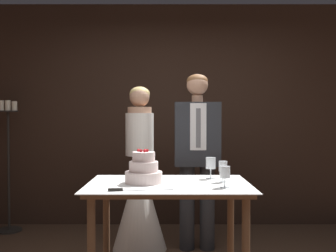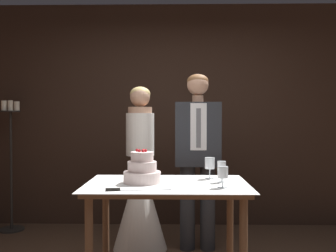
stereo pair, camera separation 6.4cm
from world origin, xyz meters
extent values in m
cube|color=black|center=(0.00, 2.09, 1.34)|extent=(5.31, 0.12, 2.69)
cylinder|color=brown|center=(-0.60, 0.58, 0.39)|extent=(0.06, 0.06, 0.78)
cylinder|color=brown|center=(0.44, 0.58, 0.39)|extent=(0.06, 0.06, 0.78)
cube|color=brown|center=(-0.08, 0.27, 0.80)|extent=(1.16, 0.74, 0.03)
cube|color=white|center=(-0.08, 0.27, 0.82)|extent=(1.22, 0.80, 0.01)
cylinder|color=beige|center=(-0.27, 0.29, 0.87)|extent=(0.28, 0.28, 0.09)
cylinder|color=beige|center=(-0.27, 0.29, 0.95)|extent=(0.22, 0.22, 0.08)
cylinder|color=beige|center=(-0.27, 0.29, 1.02)|extent=(0.17, 0.17, 0.07)
sphere|color=red|center=(-0.24, 0.29, 1.07)|extent=(0.02, 0.02, 0.02)
sphere|color=red|center=(-0.26, 0.30, 1.07)|extent=(0.02, 0.02, 0.02)
sphere|color=red|center=(-0.31, 0.32, 1.07)|extent=(0.02, 0.02, 0.02)
sphere|color=red|center=(-0.29, 0.27, 1.07)|extent=(0.02, 0.02, 0.02)
sphere|color=red|center=(-0.26, 0.26, 1.07)|extent=(0.02, 0.02, 0.02)
cube|color=silver|center=(-0.22, 0.01, 0.82)|extent=(0.35, 0.07, 0.00)
cylinder|color=black|center=(-0.44, -0.03, 0.83)|extent=(0.10, 0.04, 0.02)
cylinder|color=silver|center=(0.34, 0.33, 0.82)|extent=(0.06, 0.06, 0.00)
cylinder|color=silver|center=(0.34, 0.33, 0.87)|extent=(0.01, 0.01, 0.08)
cylinder|color=silver|center=(0.34, 0.33, 0.95)|extent=(0.06, 0.06, 0.08)
cylinder|color=maroon|center=(0.34, 0.33, 0.92)|extent=(0.05, 0.05, 0.03)
cylinder|color=silver|center=(0.32, 0.11, 0.82)|extent=(0.07, 0.07, 0.00)
cylinder|color=silver|center=(0.32, 0.11, 0.86)|extent=(0.01, 0.01, 0.07)
cylinder|color=silver|center=(0.32, 0.11, 0.93)|extent=(0.08, 0.08, 0.08)
cylinder|color=maroon|center=(0.32, 0.11, 0.91)|extent=(0.06, 0.06, 0.03)
cylinder|color=silver|center=(0.26, 0.49, 0.82)|extent=(0.08, 0.08, 0.00)
cylinder|color=silver|center=(0.26, 0.49, 0.86)|extent=(0.01, 0.01, 0.08)
cylinder|color=silver|center=(0.26, 0.49, 0.95)|extent=(0.08, 0.08, 0.09)
cone|color=white|center=(-0.36, 1.18, 0.47)|extent=(0.54, 0.54, 0.94)
cylinder|color=white|center=(-0.36, 1.18, 1.15)|extent=(0.28, 0.28, 0.42)
cylinder|color=tan|center=(-0.36, 1.18, 1.39)|extent=(0.24, 0.24, 0.06)
sphere|color=tan|center=(-0.36, 1.18, 1.52)|extent=(0.20, 0.20, 0.20)
ellipsoid|color=#D6B770|center=(-0.36, 1.19, 1.55)|extent=(0.20, 0.20, 0.15)
cylinder|color=#282B30|center=(0.11, 1.18, 0.42)|extent=(0.15, 0.15, 0.84)
cylinder|color=#282B30|center=(0.31, 1.18, 0.42)|extent=(0.15, 0.15, 0.84)
cube|color=#282B30|center=(0.21, 1.18, 1.15)|extent=(0.45, 0.24, 0.63)
cube|color=white|center=(0.21, 1.05, 1.23)|extent=(0.16, 0.01, 0.45)
cube|color=slate|center=(0.21, 1.05, 1.22)|extent=(0.04, 0.01, 0.38)
cylinder|color=tan|center=(0.21, 1.18, 1.50)|extent=(0.11, 0.11, 0.07)
sphere|color=tan|center=(0.21, 1.18, 1.64)|extent=(0.21, 0.21, 0.21)
ellipsoid|color=brown|center=(0.21, 1.19, 1.68)|extent=(0.21, 0.21, 0.14)
cylinder|color=black|center=(-1.92, 1.76, 0.01)|extent=(0.28, 0.28, 0.02)
cylinder|color=black|center=(-1.92, 1.76, 0.70)|extent=(0.03, 0.03, 1.36)
cylinder|color=black|center=(-1.92, 1.76, 1.39)|extent=(0.22, 0.22, 0.01)
cylinder|color=silver|center=(-2.00, 1.76, 1.45)|extent=(0.06, 0.06, 0.12)
cylinder|color=silver|center=(-1.92, 1.76, 1.45)|extent=(0.06, 0.06, 0.12)
cylinder|color=silver|center=(-1.85, 1.76, 1.45)|extent=(0.06, 0.06, 0.11)
camera|label=1|loc=(-0.08, -2.53, 1.33)|focal=40.00mm
camera|label=2|loc=(-0.02, -2.53, 1.33)|focal=40.00mm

